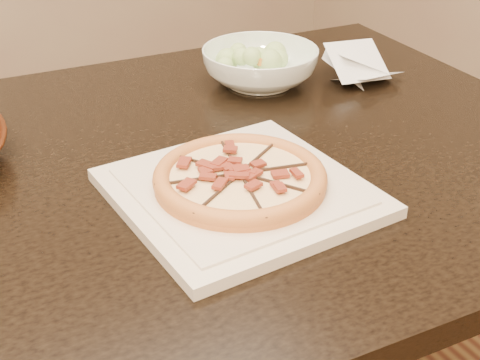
# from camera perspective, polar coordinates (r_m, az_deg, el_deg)

# --- Properties ---
(dining_table) EXTENTS (1.57, 1.06, 0.75)m
(dining_table) POSITION_cam_1_polar(r_m,az_deg,el_deg) (1.09, -8.71, -3.28)
(dining_table) COLOR black
(dining_table) RESTS_ON floor
(plate) EXTENTS (0.35, 0.35, 0.02)m
(plate) POSITION_cam_1_polar(r_m,az_deg,el_deg) (0.95, 0.00, -1.01)
(plate) COLOR beige
(plate) RESTS_ON dining_table
(pizza) EXTENTS (0.25, 0.25, 0.03)m
(pizza) POSITION_cam_1_polar(r_m,az_deg,el_deg) (0.94, -0.00, 0.20)
(pizza) COLOR #D07D45
(pizza) RESTS_ON plate
(salad_bowl) EXTENTS (0.28, 0.28, 0.07)m
(salad_bowl) POSITION_cam_1_polar(r_m,az_deg,el_deg) (1.34, 1.73, 9.67)
(salad_bowl) COLOR white
(salad_bowl) RESTS_ON dining_table
(salad) EXTENTS (0.10, 0.11, 0.04)m
(salad) POSITION_cam_1_polar(r_m,az_deg,el_deg) (1.33, 1.69, 11.84)
(salad) COLOR #CAE780
(salad) RESTS_ON salad_bowl
(cling_film) EXTENTS (0.18, 0.16, 0.05)m
(cling_film) POSITION_cam_1_polar(r_m,az_deg,el_deg) (1.39, 9.76, 9.44)
(cling_film) COLOR white
(cling_film) RESTS_ON dining_table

